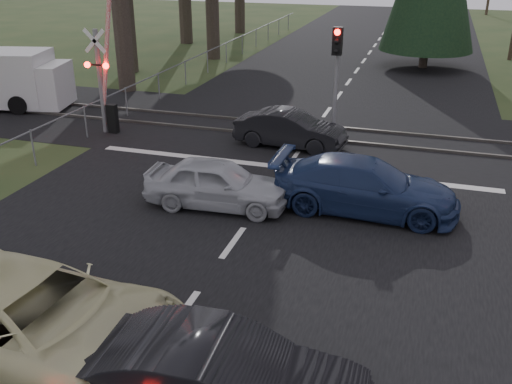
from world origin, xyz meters
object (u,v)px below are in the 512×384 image
at_px(crossing_signal, 105,79).
at_px(cream_coupe, 32,320).
at_px(dark_car_far, 290,129).
at_px(dark_hatchback, 221,384).
at_px(blue_sedan, 365,186).
at_px(traffic_signal_center, 336,67).
at_px(silver_car, 217,183).

relative_size(crossing_signal, cream_coupe, 1.18).
distance_m(crossing_signal, dark_car_far, 7.02).
relative_size(dark_hatchback, dark_car_far, 1.15).
distance_m(blue_sedan, dark_car_far, 5.49).
bearing_deg(cream_coupe, blue_sedan, -27.02).
bearing_deg(dark_car_far, cream_coupe, 178.81).
xyz_separation_m(traffic_signal_center, dark_car_far, (-1.41, -0.45, -2.17)).
relative_size(traffic_signal_center, dark_hatchback, 0.92).
bearing_deg(silver_car, dark_hatchback, -162.17).
bearing_deg(dark_car_far, silver_car, 178.27).
bearing_deg(cream_coupe, traffic_signal_center, -8.83).
distance_m(traffic_signal_center, blue_sedan, 5.65).
height_order(traffic_signal_center, dark_car_far, traffic_signal_center).
bearing_deg(traffic_signal_center, cream_coupe, -102.63).
bearing_deg(blue_sedan, silver_car, 103.64).
bearing_deg(cream_coupe, silver_car, -2.40).
height_order(crossing_signal, cream_coupe, crossing_signal).
bearing_deg(crossing_signal, cream_coupe, -65.02).
distance_m(dark_hatchback, blue_sedan, 8.11).
height_order(crossing_signal, blue_sedan, crossing_signal).
relative_size(crossing_signal, silver_car, 1.78).
bearing_deg(cream_coupe, dark_car_far, -2.83).
xyz_separation_m(traffic_signal_center, dark_hatchback, (0.70, -13.00, -2.07)).
xyz_separation_m(crossing_signal, dark_car_far, (6.86, 0.44, -1.42)).
xyz_separation_m(blue_sedan, dark_car_far, (-3.15, 4.50, -0.08)).
distance_m(crossing_signal, cream_coupe, 12.97).
bearing_deg(silver_car, blue_sedan, -80.50).
height_order(dark_hatchback, blue_sedan, dark_hatchback).
relative_size(cream_coupe, dark_car_far, 1.53).
distance_m(cream_coupe, blue_sedan, 8.90).
distance_m(crossing_signal, blue_sedan, 10.89).
relative_size(cream_coupe, silver_car, 1.51).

